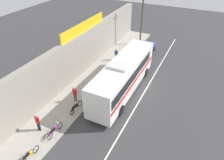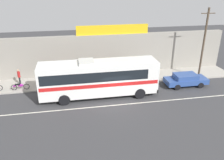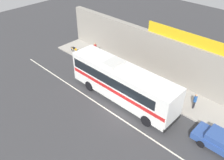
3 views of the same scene
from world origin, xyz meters
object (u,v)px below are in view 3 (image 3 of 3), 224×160
object	(u,v)px
motorcycle_green	(88,57)
pedestrian_far_right	(118,62)
pedestrian_by_curb	(195,100)
pedestrian_near_shop	(95,48)
intercity_bus	(122,82)
parked_car	(224,143)
motorcycle_black	(75,50)
motorcycle_blue	(106,66)

from	to	relation	value
motorcycle_green	pedestrian_far_right	xyz separation A→B (m)	(4.20, 0.84, 0.59)
pedestrian_by_curb	pedestrian_near_shop	size ratio (longest dim) A/B	0.91
intercity_bus	pedestrian_by_curb	world-z (taller)	intercity_bus
pedestrian_far_right	parked_car	bearing A→B (deg)	-11.68
motorcycle_black	pedestrian_far_right	size ratio (longest dim) A/B	1.07
intercity_bus	motorcycle_black	xyz separation A→B (m)	(-10.55, 2.77, -1.50)
motorcycle_green	pedestrian_far_right	bearing A→B (deg)	11.37
motorcycle_green	pedestrian_near_shop	world-z (taller)	pedestrian_near_shop
parked_car	pedestrian_far_right	distance (m)	13.60
motorcycle_black	motorcycle_green	size ratio (longest dim) A/B	1.00
parked_car	pedestrian_near_shop	distance (m)	18.07
intercity_bus	parked_car	bearing A→B (deg)	4.31
parked_car	pedestrian_by_curb	xyz separation A→B (m)	(-3.83, 2.77, 0.31)
intercity_bus	pedestrian_far_right	xyz separation A→B (m)	(-3.67, 3.48, -0.91)
motorcycle_green	pedestrian_near_shop	distance (m)	1.57
pedestrian_near_shop	intercity_bus	bearing A→B (deg)	-26.68
motorcycle_black	pedestrian_far_right	bearing A→B (deg)	5.85
parked_car	motorcycle_blue	world-z (taller)	parked_car
parked_car	motorcycle_black	world-z (taller)	parked_car
parked_car	intercity_bus	bearing A→B (deg)	-175.69
pedestrian_far_right	motorcycle_black	bearing A→B (deg)	-174.15
motorcycle_black	motorcycle_blue	world-z (taller)	same
intercity_bus	parked_car	xyz separation A→B (m)	(9.65, 0.73, -1.33)
motorcycle_black	pedestrian_near_shop	distance (m)	2.83
parked_car	pedestrian_far_right	xyz separation A→B (m)	(-13.32, 2.75, 0.42)
pedestrian_near_shop	motorcycle_black	bearing A→B (deg)	-151.96
intercity_bus	motorcycle_green	size ratio (longest dim) A/B	6.12
motorcycle_blue	intercity_bus	bearing A→B (deg)	-29.59
intercity_bus	pedestrian_near_shop	bearing A→B (deg)	153.32
parked_car	motorcycle_blue	size ratio (longest dim) A/B	2.40
intercity_bus	motorcycle_green	xyz separation A→B (m)	(-7.87, 2.63, -1.50)
motorcycle_black	motorcycle_blue	bearing A→B (deg)	-0.74
parked_car	pedestrian_by_curb	distance (m)	4.73
intercity_bus	parked_car	size ratio (longest dim) A/B	2.48
motorcycle_black	pedestrian_near_shop	bearing A→B (deg)	28.04
pedestrian_by_curb	pedestrian_near_shop	bearing A→B (deg)	177.61
parked_car	motorcycle_green	world-z (taller)	parked_car
intercity_bus	motorcycle_blue	bearing A→B (deg)	150.41
motorcycle_blue	motorcycle_green	xyz separation A→B (m)	(-3.11, -0.07, 0.00)
pedestrian_far_right	intercity_bus	bearing A→B (deg)	-43.50
motorcycle_green	pedestrian_far_right	world-z (taller)	pedestrian_far_right
pedestrian_near_shop	pedestrian_far_right	bearing A→B (deg)	-7.64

